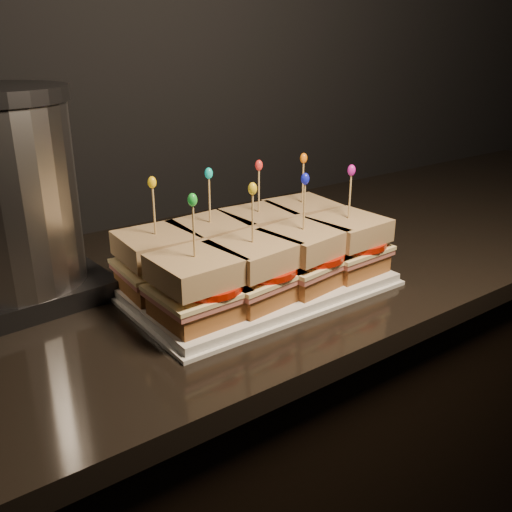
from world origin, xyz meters
TOP-DOWN VIEW (x-y plane):
  - cabinet at (-0.20, 1.69)m, footprint 2.63×0.60m
  - granite_slab at (-0.20, 1.69)m, footprint 2.67×0.64m
  - platter at (-0.21, 1.59)m, footprint 0.38×0.24m
  - platter_rim at (-0.21, 1.59)m, footprint 0.40×0.25m
  - sandwich_0_bread_bot at (-0.35, 1.65)m, footprint 0.10×0.10m
  - sandwich_0_ham at (-0.35, 1.65)m, footprint 0.11×0.11m
  - sandwich_0_cheese at (-0.35, 1.65)m, footprint 0.12×0.11m
  - sandwich_0_tomato at (-0.34, 1.64)m, footprint 0.10×0.10m
  - sandwich_0_bread_top at (-0.35, 1.65)m, footprint 0.11×0.11m
  - sandwich_0_pick at (-0.35, 1.65)m, footprint 0.00×0.00m
  - sandwich_0_frill at (-0.35, 1.65)m, footprint 0.01×0.01m
  - sandwich_1_bread_bot at (-0.26, 1.65)m, footprint 0.10×0.10m
  - sandwich_1_ham at (-0.26, 1.65)m, footprint 0.11×0.11m
  - sandwich_1_cheese at (-0.26, 1.65)m, footprint 0.12×0.11m
  - sandwich_1_tomato at (-0.25, 1.64)m, footprint 0.10×0.10m
  - sandwich_1_bread_top at (-0.26, 1.65)m, footprint 0.11×0.11m
  - sandwich_1_pick at (-0.26, 1.65)m, footprint 0.00×0.00m
  - sandwich_1_frill at (-0.26, 1.65)m, footprint 0.01×0.01m
  - sandwich_2_bread_bot at (-0.17, 1.65)m, footprint 0.10×0.10m
  - sandwich_2_ham at (-0.17, 1.65)m, footprint 0.12×0.11m
  - sandwich_2_cheese at (-0.17, 1.65)m, footprint 0.12×0.11m
  - sandwich_2_tomato at (-0.16, 1.64)m, footprint 0.10×0.10m
  - sandwich_2_bread_top at (-0.17, 1.65)m, footprint 0.11×0.11m
  - sandwich_2_pick at (-0.17, 1.65)m, footprint 0.00×0.00m
  - sandwich_2_frill at (-0.17, 1.65)m, footprint 0.01×0.01m
  - sandwich_3_bread_bot at (-0.08, 1.65)m, footprint 0.11×0.11m
  - sandwich_3_ham at (-0.08, 1.65)m, footprint 0.12×0.11m
  - sandwich_3_cheese at (-0.08, 1.65)m, footprint 0.12×0.12m
  - sandwich_3_tomato at (-0.06, 1.64)m, footprint 0.10×0.10m
  - sandwich_3_bread_top at (-0.08, 1.65)m, footprint 0.11×0.11m
  - sandwich_3_pick at (-0.08, 1.65)m, footprint 0.00×0.00m
  - sandwich_3_frill at (-0.08, 1.65)m, footprint 0.01×0.01m
  - sandwich_4_bread_bot at (-0.35, 1.54)m, footprint 0.10×0.10m
  - sandwich_4_ham at (-0.35, 1.54)m, footprint 0.11×0.11m
  - sandwich_4_cheese at (-0.35, 1.54)m, footprint 0.11×0.11m
  - sandwich_4_tomato at (-0.34, 1.53)m, footprint 0.10×0.10m
  - sandwich_4_bread_top at (-0.35, 1.54)m, footprint 0.10×0.10m
  - sandwich_4_pick at (-0.35, 1.54)m, footprint 0.00×0.00m
  - sandwich_4_frill at (-0.35, 1.54)m, footprint 0.01×0.01m
  - sandwich_5_bread_bot at (-0.26, 1.54)m, footprint 0.11×0.11m
  - sandwich_5_ham at (-0.26, 1.54)m, footprint 0.12×0.12m
  - sandwich_5_cheese at (-0.26, 1.54)m, footprint 0.12×0.12m
  - sandwich_5_tomato at (-0.25, 1.53)m, footprint 0.10×0.10m
  - sandwich_5_bread_top at (-0.26, 1.54)m, footprint 0.11×0.11m
  - sandwich_5_pick at (-0.26, 1.54)m, footprint 0.00×0.00m
  - sandwich_5_frill at (-0.26, 1.54)m, footprint 0.01×0.01m
  - sandwich_6_bread_bot at (-0.17, 1.54)m, footprint 0.11×0.11m
  - sandwich_6_ham at (-0.17, 1.54)m, footprint 0.12×0.12m
  - sandwich_6_cheese at (-0.17, 1.54)m, footprint 0.12×0.12m
  - sandwich_6_tomato at (-0.16, 1.53)m, footprint 0.10×0.10m
  - sandwich_6_bread_top at (-0.17, 1.54)m, footprint 0.11×0.11m
  - sandwich_6_pick at (-0.17, 1.54)m, footprint 0.00×0.00m
  - sandwich_6_frill at (-0.17, 1.54)m, footprint 0.01×0.01m
  - sandwich_7_bread_bot at (-0.08, 1.54)m, footprint 0.10×0.10m
  - sandwich_7_ham at (-0.08, 1.54)m, footprint 0.11×0.11m
  - sandwich_7_cheese at (-0.08, 1.54)m, footprint 0.12×0.11m
  - sandwich_7_tomato at (-0.06, 1.53)m, footprint 0.10×0.10m
  - sandwich_7_bread_top at (-0.08, 1.54)m, footprint 0.11×0.11m
  - sandwich_7_pick at (-0.08, 1.54)m, footprint 0.00×0.00m
  - sandwich_7_frill at (-0.08, 1.54)m, footprint 0.01×0.01m
  - appliance_base at (-0.51, 1.77)m, footprint 0.25×0.21m
  - appliance_body at (-0.51, 1.77)m, footprint 0.20×0.20m
  - appliance at (-0.51, 1.77)m, footprint 0.24×0.20m

SIDE VIEW (x-z plane):
  - cabinet at x=-0.20m, z-range 0.00..0.84m
  - granite_slab at x=-0.20m, z-range 0.84..0.88m
  - platter_rim at x=-0.21m, z-range 0.88..0.88m
  - platter at x=-0.21m, z-range 0.88..0.89m
  - appliance_base at x=-0.51m, z-range 0.88..0.91m
  - sandwich_0_bread_bot at x=-0.35m, z-range 0.89..0.92m
  - sandwich_1_bread_bot at x=-0.26m, z-range 0.89..0.92m
  - sandwich_2_bread_bot at x=-0.17m, z-range 0.89..0.92m
  - sandwich_3_bread_bot at x=-0.08m, z-range 0.89..0.92m
  - sandwich_4_bread_bot at x=-0.35m, z-range 0.89..0.92m
  - sandwich_5_bread_bot at x=-0.26m, z-range 0.89..0.92m
  - sandwich_6_bread_bot at x=-0.17m, z-range 0.89..0.92m
  - sandwich_7_bread_bot at x=-0.08m, z-range 0.89..0.92m
  - sandwich_0_ham at x=-0.35m, z-range 0.92..0.93m
  - sandwich_1_ham at x=-0.26m, z-range 0.92..0.93m
  - sandwich_2_ham at x=-0.17m, z-range 0.92..0.93m
  - sandwich_3_ham at x=-0.08m, z-range 0.92..0.93m
  - sandwich_4_ham at x=-0.35m, z-range 0.92..0.93m
  - sandwich_5_ham at x=-0.26m, z-range 0.92..0.93m
  - sandwich_6_ham at x=-0.17m, z-range 0.92..0.93m
  - sandwich_7_ham at x=-0.08m, z-range 0.92..0.93m
  - sandwich_0_cheese at x=-0.35m, z-range 0.93..0.94m
  - sandwich_1_cheese at x=-0.26m, z-range 0.93..0.94m
  - sandwich_2_cheese at x=-0.17m, z-range 0.93..0.94m
  - sandwich_3_cheese at x=-0.08m, z-range 0.93..0.94m
  - sandwich_4_cheese at x=-0.35m, z-range 0.93..0.94m
  - sandwich_5_cheese at x=-0.26m, z-range 0.93..0.94m
  - sandwich_6_cheese at x=-0.17m, z-range 0.93..0.94m
  - sandwich_7_cheese at x=-0.08m, z-range 0.93..0.94m
  - sandwich_0_tomato at x=-0.34m, z-range 0.94..0.95m
  - sandwich_1_tomato at x=-0.25m, z-range 0.94..0.95m
  - sandwich_2_tomato at x=-0.16m, z-range 0.94..0.95m
  - sandwich_3_tomato at x=-0.06m, z-range 0.94..0.95m
  - sandwich_4_tomato at x=-0.34m, z-range 0.94..0.95m
  - sandwich_5_tomato at x=-0.25m, z-range 0.94..0.95m
  - sandwich_6_tomato at x=-0.16m, z-range 0.94..0.95m
  - sandwich_7_tomato at x=-0.06m, z-range 0.94..0.95m
  - sandwich_0_bread_top at x=-0.35m, z-range 0.95..0.98m
  - sandwich_1_bread_top at x=-0.26m, z-range 0.95..0.98m
  - sandwich_2_bread_top at x=-0.17m, z-range 0.95..0.98m
  - sandwich_3_bread_top at x=-0.08m, z-range 0.95..0.98m
  - sandwich_4_bread_top at x=-0.35m, z-range 0.95..0.98m
  - sandwich_5_bread_top at x=-0.26m, z-range 0.95..0.98m
  - sandwich_6_bread_top at x=-0.17m, z-range 0.95..0.98m
  - sandwich_7_bread_top at x=-0.08m, z-range 0.95..0.98m
  - sandwich_0_pick at x=-0.35m, z-range 0.96..1.05m
  - sandwich_1_pick at x=-0.26m, z-range 0.96..1.05m
  - sandwich_2_pick at x=-0.17m, z-range 0.96..1.05m
  - sandwich_3_pick at x=-0.08m, z-range 0.96..1.05m
  - sandwich_4_pick at x=-0.35m, z-range 0.96..1.05m
  - sandwich_5_pick at x=-0.26m, z-range 0.96..1.05m
  - sandwich_6_pick at x=-0.17m, z-range 0.96..1.05m
  - sandwich_7_pick at x=-0.08m, z-range 0.96..1.05m
  - appliance at x=-0.51m, z-range 0.88..1.18m
  - appliance_body at x=-0.51m, z-range 0.91..1.16m
  - sandwich_0_frill at x=-0.35m, z-range 1.05..1.06m
  - sandwich_1_frill at x=-0.26m, z-range 1.05..1.06m
  - sandwich_2_frill at x=-0.17m, z-range 1.05..1.06m
  - sandwich_3_frill at x=-0.08m, z-range 1.05..1.06m
  - sandwich_4_frill at x=-0.35m, z-range 1.05..1.06m
  - sandwich_5_frill at x=-0.26m, z-range 1.05..1.06m
  - sandwich_6_frill at x=-0.17m, z-range 1.05..1.06m
  - sandwich_7_frill at x=-0.08m, z-range 1.05..1.06m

